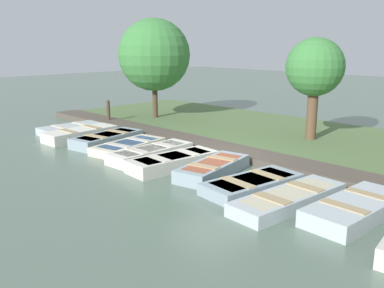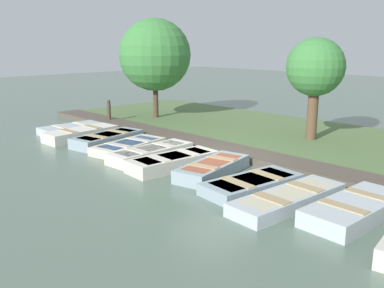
{
  "view_description": "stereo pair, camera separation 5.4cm",
  "coord_description": "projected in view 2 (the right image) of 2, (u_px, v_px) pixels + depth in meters",
  "views": [
    {
      "loc": [
        9.79,
        9.15,
        3.84
      ],
      "look_at": [
        0.45,
        -0.36,
        0.65
      ],
      "focal_mm": 40.0,
      "sensor_mm": 36.0,
      "label": 1
    },
    {
      "loc": [
        9.75,
        9.18,
        3.84
      ],
      "look_at": [
        0.45,
        -0.36,
        0.65
      ],
      "focal_mm": 40.0,
      "sensor_mm": 36.0,
      "label": 2
    }
  ],
  "objects": [
    {
      "name": "rowboat_6",
      "position": [
        213.0,
        168.0,
        12.63
      ],
      "size": [
        2.9,
        1.54,
        0.41
      ],
      "rotation": [
        0.0,
        0.0,
        0.2
      ],
      "color": "#8C9EA8",
      "rests_on": "ground_plane"
    },
    {
      "name": "rowboat_3",
      "position": [
        129.0,
        146.0,
        15.49
      ],
      "size": [
        2.97,
        1.67,
        0.33
      ],
      "rotation": [
        0.0,
        0.0,
        0.17
      ],
      "color": "beige",
      "rests_on": "ground_plane"
    },
    {
      "name": "park_tree_left",
      "position": [
        315.0,
        69.0,
        16.11
      ],
      "size": [
        2.2,
        2.2,
        4.02
      ],
      "color": "brown",
      "rests_on": "ground_plane"
    },
    {
      "name": "shore_bank",
      "position": [
        295.0,
        138.0,
        17.28
      ],
      "size": [
        8.0,
        24.0,
        0.14
      ],
      "color": "#567042",
      "rests_on": "ground_plane"
    },
    {
      "name": "ground_plane",
      "position": [
        210.0,
        163.0,
        13.9
      ],
      "size": [
        80.0,
        80.0,
        0.0
      ],
      "primitive_type": "plane",
      "color": "#566B5B"
    },
    {
      "name": "rowboat_9",
      "position": [
        356.0,
        209.0,
        9.56
      ],
      "size": [
        2.99,
        1.31,
        0.41
      ],
      "rotation": [
        0.0,
        0.0,
        -0.05
      ],
      "color": "#B2BCC1",
      "rests_on": "ground_plane"
    },
    {
      "name": "rowboat_8",
      "position": [
        288.0,
        199.0,
        10.26
      ],
      "size": [
        3.42,
        1.28,
        0.35
      ],
      "rotation": [
        0.0,
        0.0,
        -0.08
      ],
      "color": "#B2BCC1",
      "rests_on": "ground_plane"
    },
    {
      "name": "rowboat_5",
      "position": [
        173.0,
        161.0,
        13.33
      ],
      "size": [
        3.04,
        1.28,
        0.43
      ],
      "rotation": [
        0.0,
        0.0,
        -0.08
      ],
      "color": "beige",
      "rests_on": "ground_plane"
    },
    {
      "name": "park_tree_far_left",
      "position": [
        155.0,
        55.0,
        20.91
      ],
      "size": [
        3.52,
        3.52,
        4.98
      ],
      "color": "#4C3828",
      "rests_on": "ground_plane"
    },
    {
      "name": "rowboat_2",
      "position": [
        108.0,
        139.0,
        16.45
      ],
      "size": [
        3.03,
        1.58,
        0.42
      ],
      "rotation": [
        0.0,
        0.0,
        0.17
      ],
      "color": "#8C9EA8",
      "rests_on": "ground_plane"
    },
    {
      "name": "rowboat_7",
      "position": [
        252.0,
        184.0,
        11.34
      ],
      "size": [
        2.97,
        1.53,
        0.34
      ],
      "rotation": [
        0.0,
        0.0,
        -0.13
      ],
      "color": "#8C9EA8",
      "rests_on": "ground_plane"
    },
    {
      "name": "mooring_post_near",
      "position": [
        109.0,
        112.0,
        20.4
      ],
      "size": [
        0.17,
        0.17,
        1.17
      ],
      "color": "#47382D",
      "rests_on": "ground_plane"
    },
    {
      "name": "rowboat_4",
      "position": [
        151.0,
        153.0,
        14.42
      ],
      "size": [
        3.14,
        1.12,
        0.4
      ],
      "rotation": [
        0.0,
        0.0,
        0.04
      ],
      "color": "silver",
      "rests_on": "ground_plane"
    },
    {
      "name": "rowboat_1",
      "position": [
        81.0,
        134.0,
        17.34
      ],
      "size": [
        3.04,
        1.24,
        0.43
      ],
      "rotation": [
        0.0,
        0.0,
        0.06
      ],
      "color": "silver",
      "rests_on": "ground_plane"
    },
    {
      "name": "dock_walkway",
      "position": [
        237.0,
        152.0,
        14.82
      ],
      "size": [
        1.27,
        23.75,
        0.22
      ],
      "color": "#51473D",
      "rests_on": "ground_plane"
    },
    {
      "name": "rowboat_0",
      "position": [
        72.0,
        129.0,
        18.57
      ],
      "size": [
        2.65,
        1.24,
        0.34
      ],
      "rotation": [
        0.0,
        0.0,
        0.01
      ],
      "color": "#B2BCC1",
      "rests_on": "ground_plane"
    }
  ]
}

